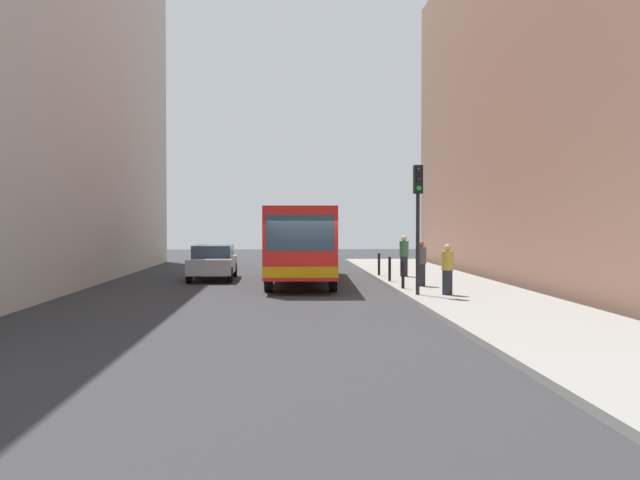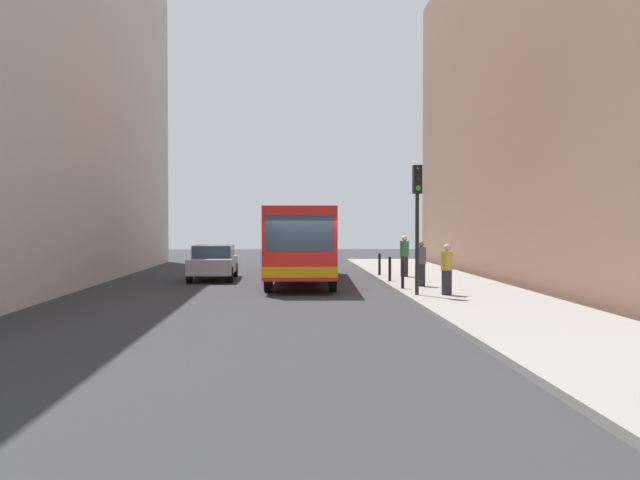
# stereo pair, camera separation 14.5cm
# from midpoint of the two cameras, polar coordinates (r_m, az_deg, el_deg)

# --- Properties ---
(ground_plane) EXTENTS (80.00, 80.00, 0.00)m
(ground_plane) POSITION_cam_midpoint_polar(r_m,az_deg,el_deg) (22.98, -1.51, -4.62)
(ground_plane) COLOR #2D2D30
(sidewalk) EXTENTS (4.40, 40.00, 0.15)m
(sidewalk) POSITION_cam_midpoint_polar(r_m,az_deg,el_deg) (23.73, 11.68, -4.28)
(sidewalk) COLOR gray
(sidewalk) RESTS_ON ground
(building_left) EXTENTS (7.00, 32.00, 16.77)m
(building_left) POSITION_cam_midpoint_polar(r_m,az_deg,el_deg) (29.58, -25.24, 12.92)
(building_left) COLOR #BCB7AD
(building_left) RESTS_ON ground
(building_right) EXTENTS (7.00, 32.00, 15.84)m
(building_right) POSITION_cam_midpoint_polar(r_m,az_deg,el_deg) (29.94, 21.36, 11.91)
(building_right) COLOR #936B56
(building_right) RESTS_ON ground
(bus) EXTENTS (2.89, 11.10, 3.00)m
(bus) POSITION_cam_midpoint_polar(r_m,az_deg,el_deg) (27.95, -1.69, -0.00)
(bus) COLOR red
(bus) RESTS_ON ground
(car_beside_bus) EXTENTS (1.91, 4.43, 1.48)m
(car_beside_bus) POSITION_cam_midpoint_polar(r_m,az_deg,el_deg) (29.44, -9.09, -1.78)
(car_beside_bus) COLOR #A5A8AD
(car_beside_bus) RESTS_ON ground
(traffic_light) EXTENTS (0.28, 0.33, 4.10)m
(traffic_light) POSITION_cam_midpoint_polar(r_m,az_deg,el_deg) (21.70, 8.02, 2.95)
(traffic_light) COLOR black
(traffic_light) RESTS_ON sidewalk
(bollard_near) EXTENTS (0.11, 0.11, 0.95)m
(bollard_near) POSITION_cam_midpoint_polar(r_m,az_deg,el_deg) (23.81, 6.80, -2.91)
(bollard_near) COLOR black
(bollard_near) RESTS_ON sidewalk
(bollard_mid) EXTENTS (0.11, 0.11, 0.95)m
(bollard_mid) POSITION_cam_midpoint_polar(r_m,az_deg,el_deg) (26.77, 5.70, -2.43)
(bollard_mid) COLOR black
(bollard_mid) RESTS_ON sidewalk
(bollard_far) EXTENTS (0.11, 0.11, 0.95)m
(bollard_far) POSITION_cam_midpoint_polar(r_m,az_deg,el_deg) (29.74, 4.83, -2.04)
(bollard_far) COLOR black
(bollard_far) RESTS_ON sidewalk
(pedestrian_near_signal) EXTENTS (0.38, 0.38, 1.60)m
(pedestrian_near_signal) POSITION_cam_midpoint_polar(r_m,az_deg,el_deg) (21.89, 10.44, -2.46)
(pedestrian_near_signal) COLOR #26262D
(pedestrian_near_signal) RESTS_ON sidewalk
(pedestrian_mid_sidewalk) EXTENTS (0.38, 0.38, 1.64)m
(pedestrian_mid_sidewalk) POSITION_cam_midpoint_polar(r_m,az_deg,el_deg) (24.78, 8.29, -1.96)
(pedestrian_mid_sidewalk) COLOR #26262D
(pedestrian_mid_sidewalk) RESTS_ON sidewalk
(pedestrian_far_sidewalk) EXTENTS (0.38, 0.38, 1.75)m
(pedestrian_far_sidewalk) POSITION_cam_midpoint_polar(r_m,az_deg,el_deg) (29.15, 6.91, -1.33)
(pedestrian_far_sidewalk) COLOR #26262D
(pedestrian_far_sidewalk) RESTS_ON sidewalk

